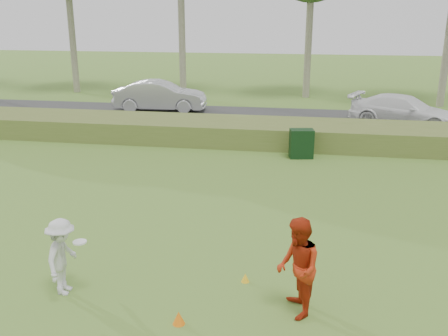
% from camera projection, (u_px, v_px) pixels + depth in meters
% --- Properties ---
extents(ground, '(120.00, 120.00, 0.00)m').
position_uv_depth(ground, '(192.00, 283.00, 10.46)').
color(ground, '#467125').
rests_on(ground, ground).
extents(reed_strip, '(80.00, 3.00, 0.90)m').
position_uv_depth(reed_strip, '(255.00, 132.00, 21.61)').
color(reed_strip, '#506428').
rests_on(reed_strip, ground).
extents(park_road, '(80.00, 6.00, 0.06)m').
position_uv_depth(park_road, '(265.00, 118.00, 26.44)').
color(park_road, '#2D2D2D').
rests_on(park_road, ground).
extents(player_white, '(0.86, 1.06, 1.59)m').
position_uv_depth(player_white, '(62.00, 257.00, 9.90)').
color(player_white, silver).
rests_on(player_white, ground).
extents(player_red, '(0.93, 1.08, 1.92)m').
position_uv_depth(player_red, '(298.00, 268.00, 9.14)').
color(player_red, '#B1290F').
rests_on(player_red, ground).
extents(cone_orange, '(0.23, 0.23, 0.25)m').
position_uv_depth(cone_orange, '(179.00, 318.00, 9.07)').
color(cone_orange, orange).
rests_on(cone_orange, ground).
extents(cone_yellow, '(0.17, 0.17, 0.19)m').
position_uv_depth(cone_yellow, '(245.00, 278.00, 10.50)').
color(cone_yellow, yellow).
rests_on(cone_yellow, ground).
extents(utility_cabinet, '(0.98, 0.72, 1.12)m').
position_uv_depth(utility_cabinet, '(301.00, 144.00, 19.30)').
color(utility_cabinet, black).
rests_on(utility_cabinet, ground).
extents(car_mid, '(5.28, 2.28, 1.69)m').
position_uv_depth(car_mid, '(160.00, 96.00, 28.07)').
color(car_mid, silver).
rests_on(car_mid, park_road).
extents(car_right, '(5.60, 3.95, 1.51)m').
position_uv_depth(car_right, '(404.00, 111.00, 24.30)').
color(car_right, white).
rests_on(car_right, park_road).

